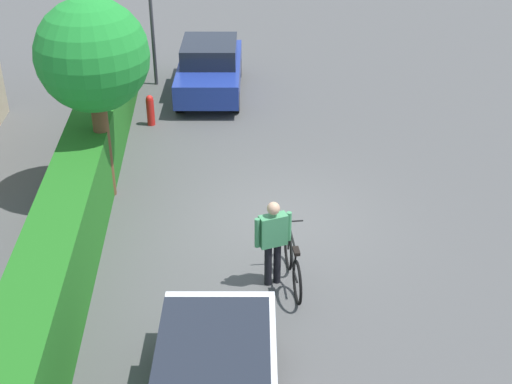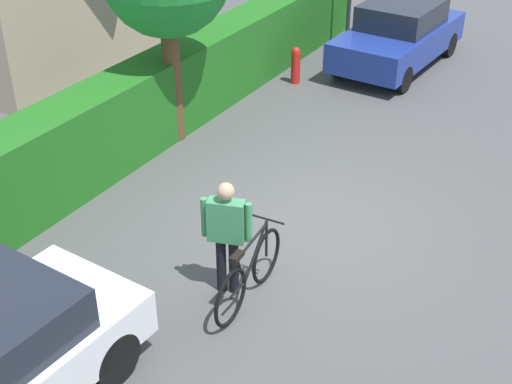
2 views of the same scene
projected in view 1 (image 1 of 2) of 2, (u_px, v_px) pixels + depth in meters
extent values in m
plane|color=#4B4B4B|center=(279.00, 220.00, 14.02)|extent=(60.00, 60.00, 0.00)
cube|color=#1F641B|center=(80.00, 194.00, 13.44)|extent=(17.83, 0.90, 1.50)
cube|color=#1E232D|center=(214.00, 360.00, 8.98)|extent=(2.04, 1.58, 0.50)
cylinder|color=black|center=(169.00, 348.00, 10.33)|extent=(0.67, 0.22, 0.66)
cylinder|color=black|center=(269.00, 348.00, 10.33)|extent=(0.67, 0.22, 0.66)
cube|color=navy|center=(210.00, 73.00, 19.59)|extent=(4.01, 1.95, 0.65)
cube|color=#1E232D|center=(209.00, 51.00, 19.37)|extent=(1.97, 1.62, 0.54)
cylinder|color=black|center=(187.00, 67.00, 20.90)|extent=(0.59, 0.22, 0.58)
cylinder|color=black|center=(238.00, 67.00, 20.90)|extent=(0.59, 0.22, 0.58)
cylinder|color=black|center=(179.00, 102.00, 18.60)|extent=(0.59, 0.22, 0.58)
cylinder|color=black|center=(236.00, 102.00, 18.60)|extent=(0.59, 0.22, 0.58)
torus|color=black|center=(288.00, 249.00, 12.47)|extent=(0.77, 0.09, 0.76)
torus|color=black|center=(297.00, 282.00, 11.63)|extent=(0.77, 0.09, 0.76)
cylinder|color=black|center=(291.00, 246.00, 12.08)|extent=(0.63, 0.07, 0.60)
cylinder|color=black|center=(295.00, 261.00, 11.75)|extent=(0.23, 0.05, 0.51)
cylinder|color=black|center=(293.00, 240.00, 11.86)|extent=(0.75, 0.08, 0.09)
cylinder|color=black|center=(295.00, 276.00, 11.79)|extent=(0.38, 0.06, 0.06)
cylinder|color=black|center=(289.00, 236.00, 12.33)|extent=(0.04, 0.04, 0.56)
cube|color=black|center=(296.00, 251.00, 11.53)|extent=(0.22, 0.11, 0.06)
cylinder|color=black|center=(289.00, 221.00, 12.18)|extent=(0.05, 0.50, 0.03)
cylinder|color=black|center=(268.00, 265.00, 12.02)|extent=(0.13, 0.13, 0.81)
cylinder|color=black|center=(277.00, 263.00, 12.07)|extent=(0.13, 0.13, 0.81)
cube|color=#3F8C59|center=(273.00, 230.00, 11.70)|extent=(0.33, 0.51, 0.57)
sphere|color=tan|center=(273.00, 208.00, 11.48)|extent=(0.22, 0.22, 0.22)
cylinder|color=#3F8C59|center=(257.00, 233.00, 11.60)|extent=(0.09, 0.09, 0.55)
cylinder|color=#3F8C59|center=(289.00, 226.00, 11.78)|extent=(0.09, 0.09, 0.55)
cylinder|color=#38383D|center=(151.00, 14.00, 19.46)|extent=(0.10, 0.10, 4.17)
cylinder|color=brown|center=(103.00, 143.00, 14.33)|extent=(0.32, 0.32, 2.42)
sphere|color=#1F872F|center=(92.00, 55.00, 13.39)|extent=(2.22, 2.22, 2.22)
cylinder|color=red|center=(151.00, 112.00, 17.85)|extent=(0.20, 0.20, 0.70)
sphere|color=red|center=(149.00, 99.00, 17.66)|extent=(0.18, 0.18, 0.18)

